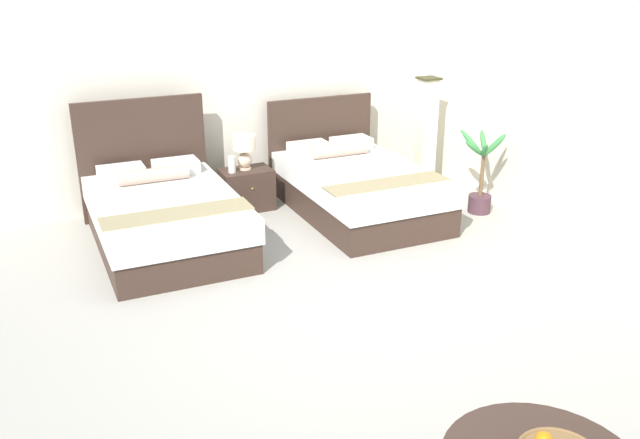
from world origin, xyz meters
TOP-DOWN VIEW (x-y plane):
  - ground_plane at (0.00, 0.00)m, footprint 9.28×10.34m
  - wall_back at (0.00, 3.37)m, footprint 9.28×0.12m
  - wall_side_right at (2.84, 0.40)m, footprint 0.12×5.94m
  - bed_near_window at (-1.09, 2.16)m, footprint 1.41×2.07m
  - bed_near_corner at (1.10, 2.16)m, footprint 1.38×2.18m
  - nightstand at (0.00, 2.79)m, footprint 0.58×0.41m
  - table_lamp at (0.00, 2.81)m, footprint 0.27×0.27m
  - vase at (-0.17, 2.75)m, footprint 0.09×0.09m
  - floor_lamp_corner at (2.37, 2.70)m, footprint 0.24×0.24m
  - potted_palm at (2.38, 1.56)m, footprint 0.54×0.56m

SIDE VIEW (x-z plane):
  - ground_plane at x=0.00m, z-range -0.02..0.00m
  - nightstand at x=0.00m, z-range 0.00..0.48m
  - bed_near_corner at x=1.10m, z-range -0.27..0.88m
  - bed_near_window at x=-1.09m, z-range -0.35..0.98m
  - potted_palm at x=2.38m, z-range -0.13..0.83m
  - vase at x=-0.17m, z-range 0.48..0.67m
  - floor_lamp_corner at x=2.37m, z-range 0.00..1.37m
  - table_lamp at x=0.00m, z-range 0.53..0.92m
  - wall_back at x=0.00m, z-range 0.00..2.54m
  - wall_side_right at x=2.84m, z-range 0.00..2.54m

